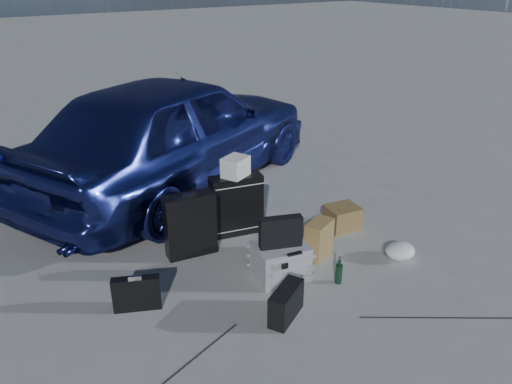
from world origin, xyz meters
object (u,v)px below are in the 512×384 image
(pelican_case, at_px, (280,261))
(suitcase_left, at_px, (190,225))
(duffel_bag, at_px, (190,216))
(car, at_px, (175,131))
(briefcase, at_px, (137,294))
(cardboard_box, at_px, (342,217))
(green_bottle, at_px, (339,271))
(suitcase_right, at_px, (236,205))

(pelican_case, relative_size, suitcase_left, 0.72)
(pelican_case, distance_m, duffel_bag, 1.37)
(car, distance_m, briefcase, 2.72)
(cardboard_box, height_order, green_bottle, green_bottle)
(duffel_bag, xyz_separation_m, green_bottle, (0.64, -1.74, -0.02))
(briefcase, relative_size, suitcase_left, 0.61)
(pelican_case, relative_size, cardboard_box, 1.36)
(car, relative_size, green_bottle, 17.06)
(suitcase_left, height_order, green_bottle, suitcase_left)
(cardboard_box, relative_size, green_bottle, 1.33)
(suitcase_left, bearing_deg, pelican_case, -49.96)
(suitcase_left, bearing_deg, green_bottle, -45.08)
(briefcase, height_order, duffel_bag, briefcase)
(pelican_case, height_order, duffel_bag, pelican_case)
(briefcase, xyz_separation_m, green_bottle, (1.69, -0.69, -0.03))
(suitcase_left, xyz_separation_m, green_bottle, (0.88, -1.24, -0.20))
(car, xyz_separation_m, cardboard_box, (0.99, -2.12, -0.63))
(briefcase, distance_m, green_bottle, 1.83)
(suitcase_left, relative_size, green_bottle, 2.52)
(duffel_bag, bearing_deg, suitcase_right, -59.28)
(pelican_case, relative_size, suitcase_right, 0.71)
(duffel_bag, bearing_deg, green_bottle, -83.74)
(car, height_order, cardboard_box, car)
(briefcase, relative_size, green_bottle, 1.54)
(suitcase_left, xyz_separation_m, cardboard_box, (1.66, -0.47, -0.20))
(suitcase_right, bearing_deg, duffel_bag, 148.04)
(pelican_case, relative_size, duffel_bag, 0.78)
(pelican_case, distance_m, cardboard_box, 1.22)
(duffel_bag, distance_m, cardboard_box, 1.71)
(car, bearing_deg, cardboard_box, -179.17)
(briefcase, bearing_deg, suitcase_left, 58.99)
(pelican_case, xyz_separation_m, suitcase_left, (-0.50, 0.85, 0.16))
(car, distance_m, pelican_case, 2.57)
(pelican_case, height_order, briefcase, pelican_case)
(briefcase, bearing_deg, car, 80.95)
(briefcase, xyz_separation_m, suitcase_right, (1.43, 0.67, 0.18))
(pelican_case, xyz_separation_m, suitcase_right, (0.12, 0.96, 0.16))
(suitcase_right, bearing_deg, pelican_case, -83.81)
(suitcase_right, distance_m, green_bottle, 1.40)
(car, xyz_separation_m, suitcase_left, (-0.67, -1.65, -0.43))
(cardboard_box, bearing_deg, green_bottle, -135.09)
(car, distance_m, cardboard_box, 2.42)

